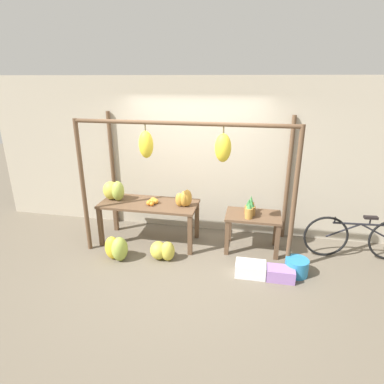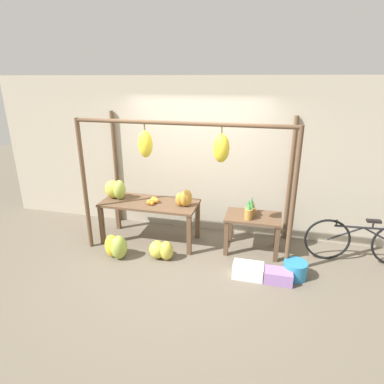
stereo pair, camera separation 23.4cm
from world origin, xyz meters
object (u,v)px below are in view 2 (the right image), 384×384
at_px(banana_pile_ground_right, 161,250).
at_px(fruit_crate_purple, 278,276).
at_px(banana_pile_ground_left, 117,247).
at_px(pineapple_cluster, 250,210).
at_px(parked_bicycle, 361,241).
at_px(orange_pile, 153,201).
at_px(papaya_pile, 184,199).
at_px(fruit_crate_white, 248,271).
at_px(blue_bucket, 295,270).
at_px(banana_pile_on_table, 116,189).

bearing_deg(banana_pile_ground_right, fruit_crate_purple, -5.95).
relative_size(banana_pile_ground_left, fruit_crate_purple, 1.12).
bearing_deg(pineapple_cluster, parked_bicycle, 2.50).
height_order(orange_pile, pineapple_cluster, pineapple_cluster).
bearing_deg(papaya_pile, parked_bicycle, 3.13).
distance_m(orange_pile, banana_pile_ground_left, 0.96).
bearing_deg(pineapple_cluster, papaya_pile, -175.87).
xyz_separation_m(fruit_crate_white, papaya_pile, (-1.14, 0.68, 0.77)).
xyz_separation_m(orange_pile, fruit_crate_white, (1.70, -0.68, -0.68)).
bearing_deg(blue_bucket, pineapple_cluster, 140.51).
bearing_deg(fruit_crate_white, blue_bucket, 12.98).
height_order(orange_pile, fruit_crate_white, orange_pile).
distance_m(banana_pile_ground_right, fruit_crate_purple, 1.84).
relative_size(banana_pile_ground_right, fruit_crate_white, 1.10).
bearing_deg(papaya_pile, pineapple_cluster, 4.13).
distance_m(blue_bucket, papaya_pile, 2.03).
bearing_deg(banana_pile_ground_right, blue_bucket, -0.47).
bearing_deg(orange_pile, papaya_pile, 0.20).
distance_m(parked_bicycle, papaya_pile, 2.85).
relative_size(orange_pile, banana_pile_ground_right, 0.50).
xyz_separation_m(pineapple_cluster, papaya_pile, (-1.07, -0.08, 0.12)).
distance_m(orange_pile, blue_bucket, 2.51).
distance_m(pineapple_cluster, blue_bucket, 1.14).
distance_m(orange_pile, fruit_crate_purple, 2.34).
distance_m(fruit_crate_white, papaya_pile, 1.54).
bearing_deg(orange_pile, fruit_crate_purple, -18.22).
bearing_deg(blue_bucket, papaya_pile, 163.72).
height_order(orange_pile, banana_pile_ground_right, orange_pile).
relative_size(blue_bucket, parked_bicycle, 0.20).
relative_size(banana_pile_ground_right, blue_bucket, 1.42).
height_order(blue_bucket, parked_bicycle, parked_bicycle).
distance_m(papaya_pile, fruit_crate_purple, 1.89).
xyz_separation_m(banana_pile_on_table, orange_pile, (0.72, -0.06, -0.12)).
bearing_deg(fruit_crate_white, parked_bicycle, 26.74).
bearing_deg(fruit_crate_purple, fruit_crate_white, 177.20).
distance_m(blue_bucket, parked_bicycle, 1.23).
height_order(banana_pile_on_table, parked_bicycle, banana_pile_on_table).
distance_m(fruit_crate_white, fruit_crate_purple, 0.43).
relative_size(fruit_crate_white, parked_bicycle, 0.26).
distance_m(banana_pile_ground_right, blue_bucket, 2.07).
bearing_deg(banana_pile_ground_right, fruit_crate_white, -6.91).
relative_size(pineapple_cluster, banana_pile_ground_left, 0.87).
bearing_deg(fruit_crate_white, fruit_crate_purple, -2.80).
height_order(banana_pile_ground_right, fruit_crate_purple, banana_pile_ground_right).
bearing_deg(fruit_crate_white, banana_pile_ground_left, 178.50).
bearing_deg(orange_pile, blue_bucket, -12.56).
bearing_deg(banana_pile_on_table, fruit_crate_purple, -14.89).
distance_m(orange_pile, pineapple_cluster, 1.63).
relative_size(pineapple_cluster, fruit_crate_purple, 0.98).
height_order(fruit_crate_white, papaya_pile, papaya_pile).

